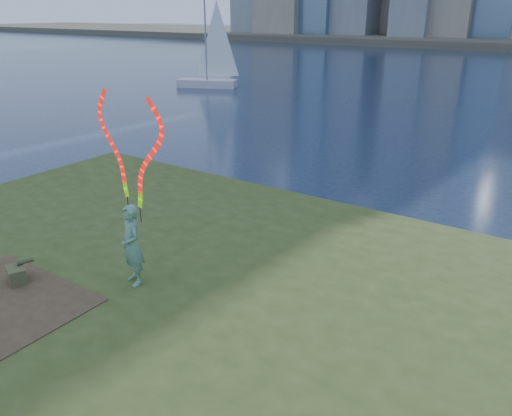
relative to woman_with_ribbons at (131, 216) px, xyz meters
The scene contains 5 objects.
ground 2.49m from the woman_with_ribbons, 55.46° to the left, with size 320.00×320.00×0.00m, color #1B2843.
grassy_knoll 2.40m from the woman_with_ribbons, 64.44° to the right, with size 20.00×18.00×0.80m.
woman_with_ribbons is the anchor object (origin of this frame).
canvas_bag 2.64m from the woman_with_ribbons, 145.56° to the right, with size 0.54×0.61×0.44m.
sailboat 31.79m from the woman_with_ribbons, 126.50° to the left, with size 4.81×3.24×7.43m.
Camera 1 is at (6.11, -6.72, 5.80)m, focal length 35.00 mm.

